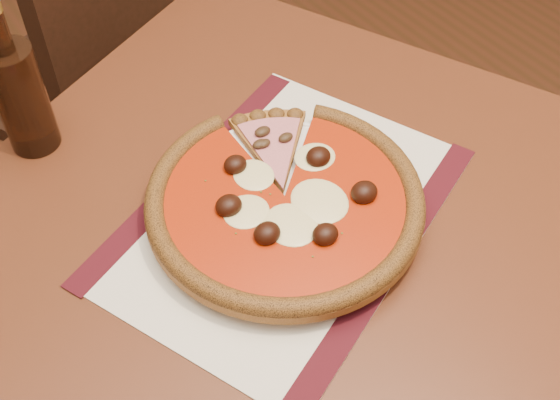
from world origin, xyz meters
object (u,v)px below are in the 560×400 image
object	(u,v)px
table	(289,276)
bottle	(19,94)
pizza	(285,198)
chair_far	(104,68)
plate	(285,209)

from	to	relation	value
table	bottle	bearing A→B (deg)	121.70
pizza	bottle	xyz separation A→B (m)	(-0.20, 0.29, 0.05)
pizza	bottle	world-z (taller)	bottle
chair_far	plate	bearing A→B (deg)	63.49
bottle	chair_far	bearing A→B (deg)	59.72
table	pizza	xyz separation A→B (m)	(0.01, 0.02, 0.13)
table	chair_far	size ratio (longest dim) A/B	1.22
plate	bottle	xyz separation A→B (m)	(-0.20, 0.29, 0.07)
chair_far	plate	world-z (taller)	chair_far
plate	pizza	bearing A→B (deg)	-112.08
plate	bottle	distance (m)	0.36
chair_far	bottle	world-z (taller)	bottle
pizza	plate	bearing A→B (deg)	67.92
plate	bottle	bearing A→B (deg)	124.11
chair_far	pizza	size ratio (longest dim) A/B	2.64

